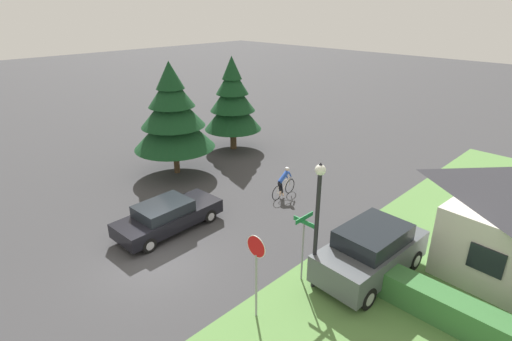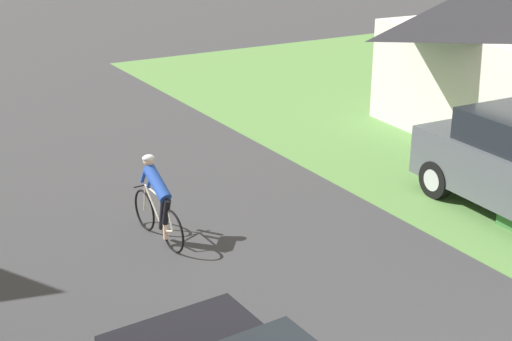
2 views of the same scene
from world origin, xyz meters
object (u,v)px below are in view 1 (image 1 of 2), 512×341
at_px(street_lamp, 318,211).
at_px(sedan_left_lane, 168,216).
at_px(street_name_sign, 303,236).
at_px(conifer_tall_near, 173,115).
at_px(conifer_tall_far, 233,102).
at_px(parked_suv_right, 371,252).
at_px(stop_sign, 256,261).
at_px(cyclist, 284,183).

bearing_deg(street_lamp, sedan_left_lane, -168.22).
xyz_separation_m(sedan_left_lane, street_name_sign, (6.23, 1.43, 1.11)).
distance_m(sedan_left_lane, conifer_tall_near, 7.02).
height_order(street_lamp, conifer_tall_far, conifer_tall_far).
xyz_separation_m(parked_suv_right, street_name_sign, (-1.56, -1.93, 0.81)).
distance_m(street_lamp, conifer_tall_near, 12.15).
bearing_deg(stop_sign, cyclist, -56.28).
xyz_separation_m(sedan_left_lane, conifer_tall_far, (-5.89, 9.12, 2.53)).
xyz_separation_m(cyclist, street_name_sign, (4.87, -4.57, 1.07)).
height_order(street_lamp, conifer_tall_near, conifer_tall_near).
xyz_separation_m(stop_sign, street_lamp, (0.39, 2.41, 0.89)).
xyz_separation_m(street_name_sign, conifer_tall_near, (-11.33, 2.55, 1.62)).
bearing_deg(sedan_left_lane, stop_sign, -101.12).
bearing_deg(street_lamp, street_name_sign, 177.36).
bearing_deg(conifer_tall_far, parked_suv_right, -22.83).
bearing_deg(sedan_left_lane, conifer_tall_far, 30.60).
distance_m(parked_suv_right, conifer_tall_near, 13.14).
height_order(parked_suv_right, street_name_sign, street_name_sign).
relative_size(street_name_sign, conifer_tall_near, 0.41).
xyz_separation_m(sedan_left_lane, cyclist, (1.36, 6.00, 0.04)).
bearing_deg(conifer_tall_far, street_lamp, -31.39).
xyz_separation_m(parked_suv_right, stop_sign, (-1.42, -4.36, 1.09)).
relative_size(cyclist, street_lamp, 0.40).
height_order(cyclist, conifer_tall_far, conifer_tall_far).
distance_m(cyclist, conifer_tall_far, 8.28).
relative_size(sedan_left_lane, conifer_tall_near, 0.75).
bearing_deg(conifer_tall_far, cyclist, -23.31).
distance_m(stop_sign, conifer_tall_near, 12.58).
height_order(sedan_left_lane, street_name_sign, street_name_sign).
xyz_separation_m(parked_suv_right, conifer_tall_near, (-12.90, 0.62, 2.43)).
distance_m(sedan_left_lane, street_lamp, 7.27).
bearing_deg(stop_sign, sedan_left_lane, -10.76).
bearing_deg(parked_suv_right, sedan_left_lane, 116.12).
xyz_separation_m(cyclist, conifer_tall_near, (-6.47, -2.02, 2.68)).
distance_m(street_lamp, conifer_tall_far, 14.82).
height_order(stop_sign, conifer_tall_far, conifer_tall_far).
distance_m(cyclist, stop_sign, 8.71).
height_order(cyclist, street_lamp, street_lamp).
xyz_separation_m(parked_suv_right, conifer_tall_far, (-13.68, 5.76, 2.23)).
distance_m(stop_sign, conifer_tall_far, 15.94).
bearing_deg(conifer_tall_far, conifer_tall_near, -81.35).
bearing_deg(conifer_tall_near, street_name_sign, -12.68).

